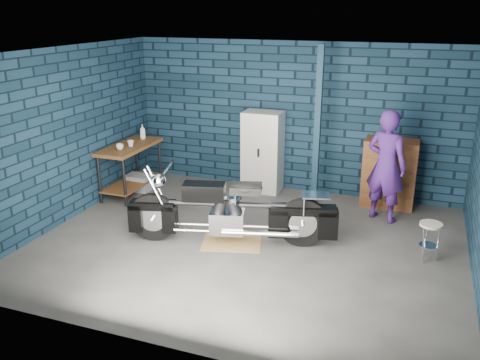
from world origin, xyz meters
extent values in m
plane|color=#55534F|center=(0.00, 0.00, 0.00)|extent=(6.00, 6.00, 0.00)
cube|color=black|center=(0.00, 2.50, 1.35)|extent=(6.00, 0.02, 2.70)
cube|color=black|center=(-3.00, 0.00, 1.35)|extent=(0.02, 5.00, 2.70)
cube|color=silver|center=(0.00, 0.00, 2.70)|extent=(6.00, 5.00, 0.02)
cube|color=#112737|center=(0.55, 1.95, 1.35)|extent=(0.10, 0.10, 2.70)
cube|color=brown|center=(-2.68, 1.27, 0.46)|extent=(0.60, 1.40, 0.91)
cube|color=olive|center=(-0.23, -0.04, 0.00)|extent=(0.98, 0.83, 0.01)
imported|color=#441D6E|center=(1.73, 1.60, 0.90)|extent=(0.77, 0.65, 1.80)
cube|color=gray|center=(-2.66, 1.46, 0.14)|extent=(0.46, 0.33, 0.29)
cube|color=silver|center=(-0.49, 2.23, 0.74)|extent=(0.69, 0.49, 1.48)
cube|color=brown|center=(1.76, 2.23, 0.58)|extent=(0.87, 0.48, 1.16)
imported|color=#BEAC90|center=(-2.68, 0.96, 0.96)|extent=(0.16, 0.16, 0.10)
imported|color=#BEAC90|center=(-2.61, 1.20, 0.96)|extent=(0.14, 0.14, 0.11)
imported|color=gray|center=(-2.68, 1.74, 1.05)|extent=(0.14, 0.14, 0.28)
camera|label=1|loc=(2.18, -6.28, 3.27)|focal=38.00mm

